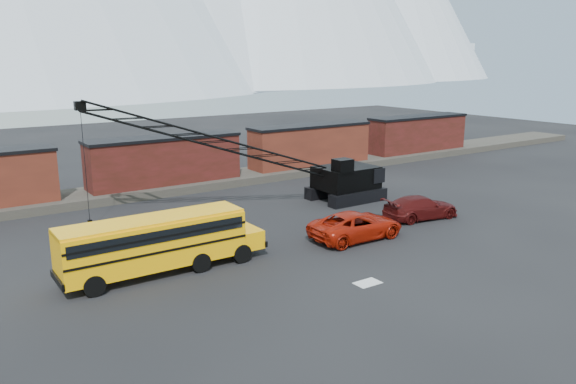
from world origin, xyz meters
name	(u,v)px	position (x,y,z in m)	size (l,w,h in m)	color
ground	(314,263)	(0.00, 0.00, 0.00)	(160.00, 160.00, 0.00)	black
gravel_berm	(166,187)	(0.00, 22.00, 0.35)	(120.00, 5.00, 0.70)	#47423A
boxcar_mid	(165,160)	(0.00, 22.00, 2.76)	(13.70, 3.10, 4.17)	#541817
boxcar_east_near	(310,145)	(16.00, 22.00, 2.76)	(13.70, 3.10, 4.17)	#491E14
boxcar_east_far	(418,133)	(32.00, 22.00, 2.76)	(13.70, 3.10, 4.17)	#541817
snow_patch	(368,283)	(0.50, -4.00, 0.01)	(1.40, 0.90, 0.02)	silver
school_bus	(160,242)	(-7.90, 3.54, 1.79)	(11.65, 2.65, 3.19)	#FFAC05
red_pickup	(356,225)	(4.95, 2.03, 0.90)	(2.99, 6.49, 1.80)	#A31807
maroon_suv	(421,207)	(11.98, 2.94, 0.85)	(2.38, 5.85, 1.70)	#430C0B
crawler_crane	(226,145)	(0.97, 12.34, 5.22)	(23.21, 6.35, 8.96)	black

